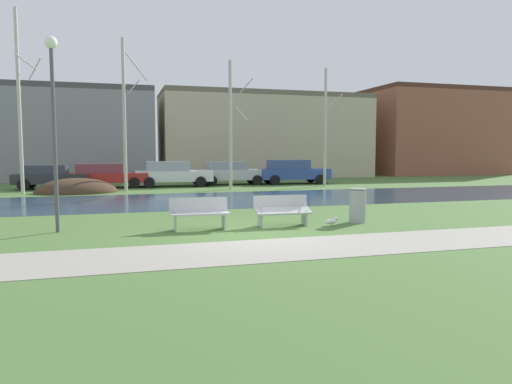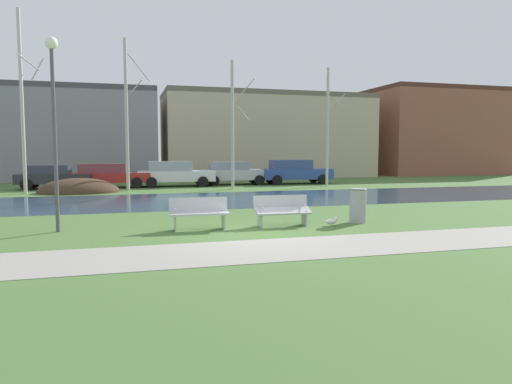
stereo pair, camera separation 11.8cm
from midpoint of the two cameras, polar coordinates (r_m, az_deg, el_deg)
The scene contains 21 objects.
ground_plane at distance 21.65m, azimuth -7.79°, elevation -0.73°, with size 120.00×120.00×0.00m, color #476B33.
paved_path_strip at distance 10.22m, azimuth 2.22°, elevation -6.99°, with size 60.00×2.32×0.01m, color gray.
river_band at distance 20.67m, azimuth -7.37°, elevation -0.98°, with size 80.00×7.15×0.01m, color #2D475B.
soil_mound at distance 26.05m, azimuth -21.19°, elevation -0.07°, with size 4.12×3.05×1.51m, color #423021.
bench_left at distance 12.77m, azimuth -7.19°, elevation -2.51°, with size 1.62×0.63×0.87m.
bench_right at distance 13.35m, azimuth 2.97°, elevation -2.15°, with size 1.62×0.63×0.87m.
trash_bin at distance 14.31m, azimuth 12.07°, elevation -1.55°, with size 0.52×0.52×1.02m.
seagull at distance 13.59m, azimuth 8.98°, elevation -3.53°, with size 0.42×0.16×0.25m.
streetlamp at distance 13.35m, azimuth -23.78°, elevation 10.07°, with size 0.32×0.32×5.06m.
birch_far_left at distance 26.49m, azimuth -27.04°, elevation 9.92°, with size 1.20×1.97×9.20m.
birch_left at distance 26.30m, azimuth -15.86°, elevation 9.21°, with size 1.36×2.12×8.14m.
birch_center_left at distance 26.47m, azimuth -3.19°, elevation 8.29°, with size 1.43×2.28×7.19m.
birch_center at distance 29.34m, azimuth 8.39°, elevation 7.94°, with size 1.20×2.01×7.23m.
parked_van_nearest_dark at distance 29.04m, azimuth -23.91°, elevation 1.77°, with size 4.11×2.08×1.37m.
parked_sedan_second_red at distance 28.96m, azimuth -18.05°, elevation 1.99°, with size 4.78×2.10×1.42m.
parked_hatch_third_white at distance 29.10m, azimuth -10.30°, elevation 2.27°, with size 4.68×2.28×1.54m.
parked_wagon_fourth_silver at distance 30.24m, azimuth -3.20°, elevation 2.40°, with size 4.48×2.14×1.49m.
parked_suv_fifth_blue at distance 31.07m, azimuth 4.33°, elevation 2.53°, with size 4.74×2.14×1.59m.
building_grey_warehouse at distance 39.99m, azimuth -23.66°, elevation 6.43°, with size 15.05×9.62×6.91m.
building_beige_block at distance 40.38m, azimuth 0.87°, elevation 6.87°, with size 17.40×7.30×6.97m.
building_brick_low at distance 48.78m, azimuth 20.21°, elevation 6.84°, with size 12.77×8.73×8.01m.
Camera 1 is at (-3.25, -11.29, 2.12)m, focal length 32.75 mm.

